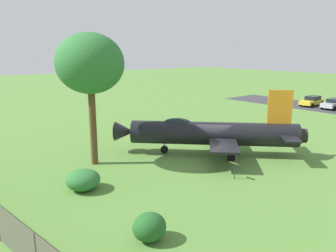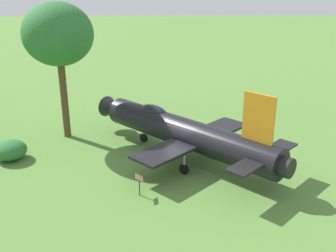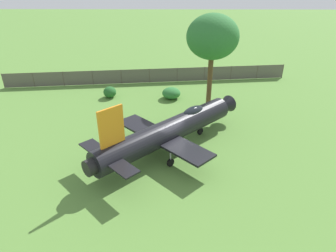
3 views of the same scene
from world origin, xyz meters
name	(u,v)px [view 2 (image 2 of 3)]	position (x,y,z in m)	size (l,w,h in m)	color
ground_plane	(186,159)	(0.00, 0.00, 0.00)	(200.00, 200.00, 0.00)	#568438
display_jet	(181,131)	(-0.27, -0.27, 1.74)	(12.19, 12.11, 5.15)	black
shade_tree	(58,35)	(-3.98, -8.16, 7.09)	(4.83, 4.61, 9.22)	brown
shrub_near_fence	(10,150)	(-0.23, -10.86, 0.61)	(2.00, 2.00, 1.22)	#2D7033
info_plaque	(139,181)	(4.36, -2.70, 0.85)	(0.62, 0.43, 1.14)	#333333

